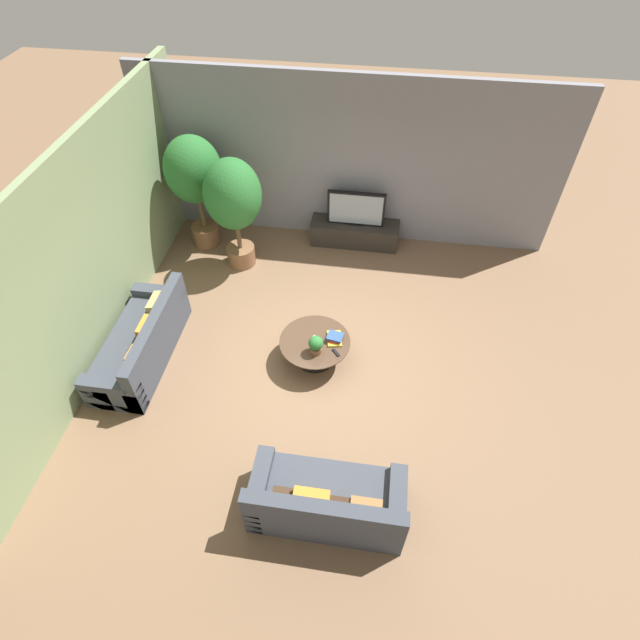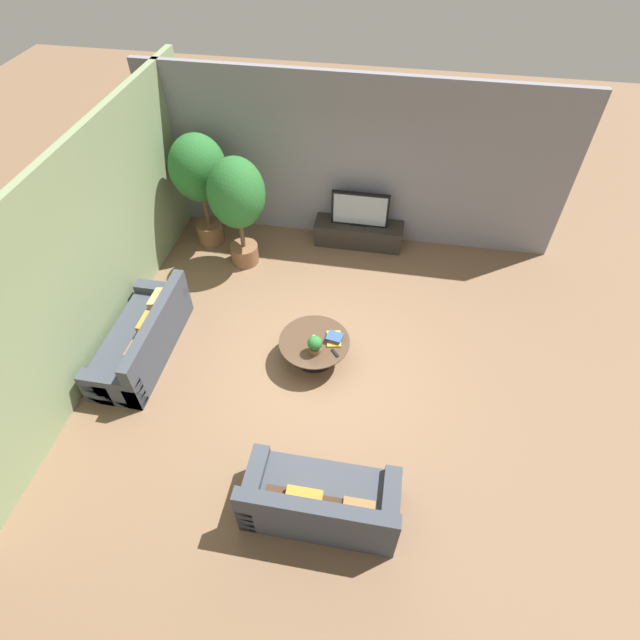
# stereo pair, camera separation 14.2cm
# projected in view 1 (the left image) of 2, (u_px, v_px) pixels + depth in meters

# --- Properties ---
(ground_plane) EXTENTS (24.00, 24.00, 0.00)m
(ground_plane) POSITION_uv_depth(u_px,v_px,m) (319.00, 360.00, 7.56)
(ground_plane) COLOR brown
(back_wall_stone) EXTENTS (7.40, 0.12, 3.00)m
(back_wall_stone) POSITION_uv_depth(u_px,v_px,m) (347.00, 161.00, 8.69)
(back_wall_stone) COLOR gray
(back_wall_stone) RESTS_ON ground
(side_wall_left) EXTENTS (0.12, 7.40, 3.00)m
(side_wall_left) POSITION_uv_depth(u_px,v_px,m) (90.00, 254.00, 6.93)
(side_wall_left) COLOR gray
(side_wall_left) RESTS_ON ground
(media_console) EXTENTS (1.64, 0.50, 0.44)m
(media_console) POSITION_uv_depth(u_px,v_px,m) (355.00, 233.00, 9.37)
(media_console) COLOR #2D2823
(media_console) RESTS_ON ground
(television) EXTENTS (1.04, 0.13, 0.65)m
(television) POSITION_uv_depth(u_px,v_px,m) (356.00, 209.00, 8.98)
(television) COLOR black
(television) RESTS_ON media_console
(coffee_table) EXTENTS (1.04, 1.04, 0.40)m
(coffee_table) POSITION_uv_depth(u_px,v_px,m) (315.00, 346.00, 7.37)
(coffee_table) COLOR black
(coffee_table) RESTS_ON ground
(couch_by_wall) EXTENTS (0.84, 2.04, 0.84)m
(couch_by_wall) POSITION_uv_depth(u_px,v_px,m) (142.00, 343.00, 7.41)
(couch_by_wall) COLOR #3D424C
(couch_by_wall) RESTS_ON ground
(couch_near_entry) EXTENTS (1.78, 0.84, 0.84)m
(couch_near_entry) POSITION_uv_depth(u_px,v_px,m) (327.00, 502.00, 5.74)
(couch_near_entry) COLOR #3D424C
(couch_near_entry) RESTS_ON ground
(potted_palm_tall) EXTENTS (0.98, 0.98, 2.12)m
(potted_palm_tall) POSITION_uv_depth(u_px,v_px,m) (194.00, 175.00, 8.51)
(potted_palm_tall) COLOR brown
(potted_palm_tall) RESTS_ON ground
(potted_palm_corner) EXTENTS (0.95, 0.95, 2.04)m
(potted_palm_corner) POSITION_uv_depth(u_px,v_px,m) (233.00, 199.00, 8.17)
(potted_palm_corner) COLOR brown
(potted_palm_corner) RESTS_ON ground
(potted_plant_tabletop) EXTENTS (0.21, 0.21, 0.29)m
(potted_plant_tabletop) POSITION_uv_depth(u_px,v_px,m) (316.00, 345.00, 7.03)
(potted_plant_tabletop) COLOR brown
(potted_plant_tabletop) RESTS_ON coffee_table
(book_stack) EXTENTS (0.27, 0.34, 0.09)m
(book_stack) POSITION_uv_depth(u_px,v_px,m) (335.00, 338.00, 7.27)
(book_stack) COLOR gold
(book_stack) RESTS_ON coffee_table
(remote_black) EXTENTS (0.14, 0.15, 0.02)m
(remote_black) POSITION_uv_depth(u_px,v_px,m) (336.00, 353.00, 7.12)
(remote_black) COLOR black
(remote_black) RESTS_ON coffee_table
(remote_silver) EXTENTS (0.09, 0.16, 0.02)m
(remote_silver) POSITION_uv_depth(u_px,v_px,m) (312.00, 339.00, 7.29)
(remote_silver) COLOR gray
(remote_silver) RESTS_ON coffee_table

